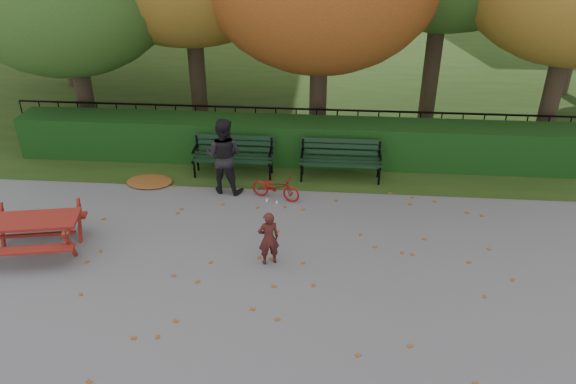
# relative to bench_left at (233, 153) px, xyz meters

# --- Properties ---
(ground) EXTENTS (90.00, 90.00, 0.00)m
(ground) POSITION_rel_bench_left_xyz_m (1.30, -3.70, -0.52)
(ground) COLOR slate
(ground) RESTS_ON ground
(grass_strip) EXTENTS (90.00, 90.00, 0.00)m
(grass_strip) POSITION_rel_bench_left_xyz_m (1.30, 10.30, -0.51)
(grass_strip) COLOR #213912
(grass_strip) RESTS_ON ground
(hedge) EXTENTS (13.00, 0.90, 1.00)m
(hedge) POSITION_rel_bench_left_xyz_m (1.30, 0.80, -0.02)
(hedge) COLOR #0E330C
(hedge) RESTS_ON ground
(iron_fence) EXTENTS (14.00, 0.04, 1.02)m
(iron_fence) POSITION_rel_bench_left_xyz_m (1.30, 1.60, 0.02)
(iron_fence) COLOR black
(iron_fence) RESTS_ON ground
(bench_left) EXTENTS (1.80, 0.57, 0.88)m
(bench_left) POSITION_rel_bench_left_xyz_m (0.00, 0.00, 0.00)
(bench_left) COLOR black
(bench_left) RESTS_ON ground
(bench_right) EXTENTS (1.80, 0.57, 0.88)m
(bench_right) POSITION_rel_bench_left_xyz_m (2.40, 0.00, 0.00)
(bench_right) COLOR black
(bench_right) RESTS_ON ground
(picnic_table) EXTENTS (1.80, 1.56, 0.77)m
(picnic_table) POSITION_rel_bench_left_xyz_m (-3.02, -3.31, 0.01)
(picnic_table) COLOR maroon
(picnic_table) RESTS_ON ground
(leaf_pile) EXTENTS (1.17, 0.94, 0.07)m
(leaf_pile) POSITION_rel_bench_left_xyz_m (-1.80, -0.60, -0.48)
(leaf_pile) COLOR maroon
(leaf_pile) RESTS_ON ground
(leaf_scatter) EXTENTS (9.00, 5.70, 0.01)m
(leaf_scatter) POSITION_rel_bench_left_xyz_m (1.30, -3.40, -0.51)
(leaf_scatter) COLOR maroon
(leaf_scatter) RESTS_ON ground
(child) EXTENTS (0.43, 0.36, 1.02)m
(child) POSITION_rel_bench_left_xyz_m (1.16, -3.32, -0.01)
(child) COLOR #411814
(child) RESTS_ON ground
(adult) EXTENTS (0.90, 0.76, 1.65)m
(adult) POSITION_rel_bench_left_xyz_m (-0.06, -0.80, 0.31)
(adult) COLOR black
(adult) RESTS_ON ground
(bicycle) EXTENTS (1.12, 0.66, 0.56)m
(bicycle) POSITION_rel_bench_left_xyz_m (1.06, -1.07, -0.24)
(bicycle) COLOR #990E0E
(bicycle) RESTS_ON ground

